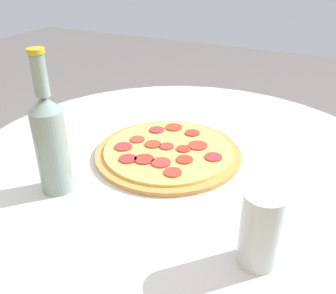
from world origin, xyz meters
TOP-DOWN VIEW (x-y plane):
  - table at (0.00, 0.00)m, footprint 0.98×0.98m
  - pizza at (0.04, -0.01)m, footprint 0.32×0.32m
  - beer_bottle at (0.18, 0.20)m, footprint 0.06×0.06m
  - drinking_glass at (-0.22, 0.22)m, footprint 0.06×0.06m

SIDE VIEW (x-z plane):
  - table at x=0.00m, z-range 0.19..0.91m
  - pizza at x=0.04m, z-range 0.72..0.74m
  - drinking_glass at x=-0.22m, z-range 0.72..0.84m
  - beer_bottle at x=0.18m, z-range 0.69..0.96m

